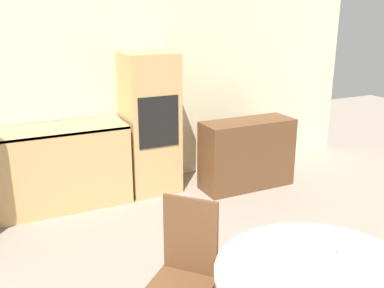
# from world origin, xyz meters

# --- Properties ---
(wall_back) EXTENTS (7.03, 0.05, 2.60)m
(wall_back) POSITION_xyz_m (0.00, 4.88, 1.30)
(wall_back) COLOR beige
(wall_back) RESTS_ON ground_plane
(kitchen_counter) EXTENTS (2.65, 0.60, 0.93)m
(kitchen_counter) POSITION_xyz_m (-1.34, 4.53, 0.48)
(kitchen_counter) COLOR tan
(kitchen_counter) RESTS_ON ground_plane
(oven_unit) EXTENTS (0.61, 0.59, 1.70)m
(oven_unit) POSITION_xyz_m (0.33, 4.54, 0.85)
(oven_unit) COLOR tan
(oven_unit) RESTS_ON ground_plane
(sideboard) EXTENTS (1.18, 0.45, 0.87)m
(sideboard) POSITION_xyz_m (1.45, 4.09, 0.43)
(sideboard) COLOR brown
(sideboard) RESTS_ON ground_plane
(chair_far_left) EXTENTS (0.57, 0.57, 1.00)m
(chair_far_left) POSITION_xyz_m (-0.39, 2.00, 0.56)
(chair_far_left) COLOR brown
(chair_far_left) RESTS_ON ground_plane
(cup) EXTENTS (0.07, 0.07, 0.09)m
(cup) POSITION_xyz_m (0.35, 1.38, 0.81)
(cup) COLOR silver
(cup) RESTS_ON dining_table
(bowl_near) EXTENTS (0.14, 0.14, 0.04)m
(bowl_near) POSITION_xyz_m (0.20, 1.36, 0.79)
(bowl_near) COLOR white
(bowl_near) RESTS_ON dining_table
(bowl_far) EXTENTS (0.16, 0.16, 0.04)m
(bowl_far) POSITION_xyz_m (-0.06, 1.31, 0.79)
(bowl_far) COLOR white
(bowl_far) RESTS_ON dining_table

